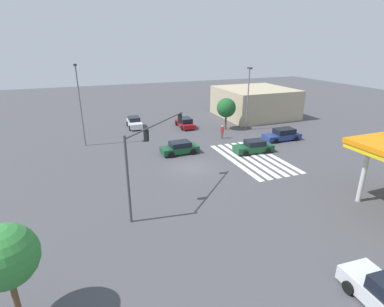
{
  "coord_description": "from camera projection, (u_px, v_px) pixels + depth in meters",
  "views": [
    {
      "loc": [
        -25.91,
        10.1,
        11.84
      ],
      "look_at": [
        0.0,
        0.0,
        1.5
      ],
      "focal_mm": 28.0,
      "sensor_mm": 36.0,
      "label": 1
    }
  ],
  "objects": [
    {
      "name": "street_light_pole_b",
      "position": [
        248.0,
        94.0,
        41.36
      ],
      "size": [
        0.8,
        0.36,
        8.71
      ],
      "color": "slate",
      "rests_on": "ground_plane"
    },
    {
      "name": "car_4",
      "position": [
        282.0,
        135.0,
        38.44
      ],
      "size": [
        2.24,
        4.88,
        1.5
      ],
      "rotation": [
        0.0,
        0.0,
        1.54
      ],
      "color": "navy",
      "rests_on": "ground_plane"
    },
    {
      "name": "traffic_signal_mast",
      "position": [
        148.0,
        148.0,
        21.73
      ],
      "size": [
        6.1,
        6.1,
        6.35
      ],
      "rotation": [
        0.0,
        0.0,
        -0.79
      ],
      "color": "#47474C",
      "rests_on": "ground_plane"
    },
    {
      "name": "corner_building",
      "position": [
        254.0,
        102.0,
        50.51
      ],
      "size": [
        11.26,
        11.26,
        4.7
      ],
      "color": "tan",
      "rests_on": "ground_plane"
    },
    {
      "name": "car_2",
      "position": [
        180.0,
        148.0,
        33.72
      ],
      "size": [
        2.13,
        4.24,
        1.41
      ],
      "rotation": [
        0.0,
        0.0,
        1.59
      ],
      "color": "#144728",
      "rests_on": "ground_plane"
    },
    {
      "name": "street_light_pole_a",
      "position": [
        80.0,
        99.0,
        34.69
      ],
      "size": [
        0.8,
        0.36,
        9.61
      ],
      "color": "slate",
      "rests_on": "ground_plane"
    },
    {
      "name": "car_0",
      "position": [
        134.0,
        123.0,
        44.11
      ],
      "size": [
        4.22,
        2.09,
        1.55
      ],
      "rotation": [
        0.0,
        0.0,
        3.11
      ],
      "color": "silver",
      "rests_on": "ground_plane"
    },
    {
      "name": "pedestrian",
      "position": [
        222.0,
        131.0,
        38.93
      ],
      "size": [
        0.41,
        0.41,
        1.77
      ],
      "rotation": [
        0.0,
        0.0,
        2.38
      ],
      "color": "brown",
      "rests_on": "ground_plane"
    },
    {
      "name": "car_3",
      "position": [
        185.0,
        123.0,
        44.23
      ],
      "size": [
        4.52,
        2.09,
        1.47
      ],
      "rotation": [
        0.0,
        0.0,
        -0.03
      ],
      "color": "maroon",
      "rests_on": "ground_plane"
    },
    {
      "name": "crosswalk_markings",
      "position": [
        253.0,
        158.0,
        32.62
      ],
      "size": [
        10.75,
        5.35,
        0.01
      ],
      "rotation": [
        0.0,
        0.0,
        1.57
      ],
      "color": "silver",
      "rests_on": "ground_plane"
    },
    {
      "name": "tree_corner_a",
      "position": [
        5.0,
        257.0,
        12.31
      ],
      "size": [
        2.74,
        2.74,
        4.94
      ],
      "color": "brown",
      "rests_on": "ground_plane"
    },
    {
      "name": "car_1",
      "position": [
        254.0,
        147.0,
        34.12
      ],
      "size": [
        2.25,
        4.59,
        1.44
      ],
      "rotation": [
        0.0,
        0.0,
        1.5
      ],
      "color": "#144728",
      "rests_on": "ground_plane"
    },
    {
      "name": "ground_plane",
      "position": [
        192.0,
        167.0,
        30.19
      ],
      "size": [
        134.03,
        134.03,
        0.0
      ],
      "primitive_type": "plane",
      "color": "#47474C"
    },
    {
      "name": "tree_corner_b",
      "position": [
        226.0,
        108.0,
        42.37
      ],
      "size": [
        2.72,
        2.72,
        4.52
      ],
      "color": "brown",
      "rests_on": "ground_plane"
    }
  ]
}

